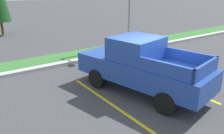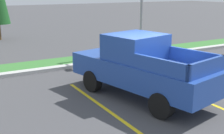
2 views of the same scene
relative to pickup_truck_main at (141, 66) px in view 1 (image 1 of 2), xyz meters
name	(u,v)px [view 1 (image 1 of 2)]	position (x,y,z in m)	size (l,w,h in m)	color
ground_plane	(150,92)	(0.26, -0.31, -1.04)	(120.00, 120.00, 0.00)	#424244
parking_line_near	(108,102)	(-1.54, -0.05, -1.04)	(0.12, 4.80, 0.01)	yellow
parking_line_far	(168,82)	(1.56, -0.05, -1.04)	(0.12, 4.80, 0.01)	yellow
curb_strip	(87,59)	(0.26, 4.69, -0.97)	(56.00, 0.40, 0.15)	#B2B2AD
grass_median	(77,55)	(0.26, 5.79, -1.01)	(56.00, 1.80, 0.06)	#387533
pickup_truck_main	(141,66)	(0.00, 0.00, 0.00)	(2.97, 5.51, 2.10)	black
traffic_cone	(193,67)	(3.30, 0.07, -0.75)	(0.36, 0.36, 0.60)	orange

